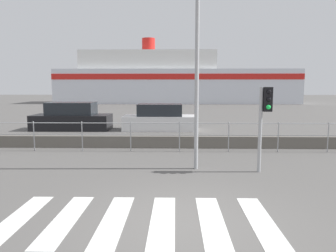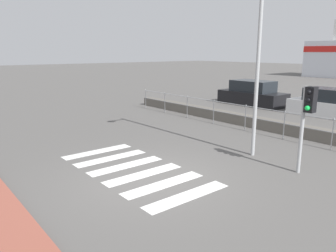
# 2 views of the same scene
# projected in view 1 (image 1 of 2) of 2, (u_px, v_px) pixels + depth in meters

# --- Properties ---
(ground_plane) EXTENTS (160.00, 160.00, 0.00)m
(ground_plane) POSITION_uv_depth(u_px,v_px,m) (183.00, 220.00, 6.02)
(ground_plane) COLOR #565451
(crosswalk) EXTENTS (4.95, 2.40, 0.01)m
(crosswalk) POSITION_uv_depth(u_px,v_px,m) (138.00, 220.00, 6.04)
(crosswalk) COLOR silver
(crosswalk) RESTS_ON ground_plane
(seawall) EXTENTS (20.32, 0.55, 0.47)m
(seawall) POSITION_uv_depth(u_px,v_px,m) (179.00, 141.00, 13.11)
(seawall) COLOR #605B54
(seawall) RESTS_ON ground_plane
(harbor_fence) EXTENTS (18.33, 0.04, 1.13)m
(harbor_fence) POSITION_uv_depth(u_px,v_px,m) (180.00, 132.00, 12.18)
(harbor_fence) COLOR #9EA0A3
(harbor_fence) RESTS_ON ground_plane
(traffic_light_far) EXTENTS (0.34, 0.32, 2.42)m
(traffic_light_far) POSITION_uv_depth(u_px,v_px,m) (265.00, 110.00, 9.15)
(traffic_light_far) COLOR #9EA0A3
(traffic_light_far) RESTS_ON ground_plane
(streetlamp) EXTENTS (0.32, 1.01, 6.18)m
(streetlamp) POSITION_uv_depth(u_px,v_px,m) (198.00, 37.00, 9.10)
(streetlamp) COLOR #9EA0A3
(streetlamp) RESTS_ON ground_plane
(ferry_boat) EXTENTS (32.93, 7.08, 8.95)m
(ferry_boat) POSITION_uv_depth(u_px,v_px,m) (171.00, 81.00, 46.05)
(ferry_boat) COLOR silver
(ferry_boat) RESTS_ON ground_plane
(parked_car_black) EXTENTS (4.25, 1.78, 1.53)m
(parked_car_black) POSITION_uv_depth(u_px,v_px,m) (72.00, 118.00, 18.25)
(parked_car_black) COLOR black
(parked_car_black) RESTS_ON ground_plane
(parked_car_white) EXTENTS (4.03, 1.75, 1.45)m
(parked_car_white) POSITION_uv_depth(u_px,v_px,m) (160.00, 119.00, 18.14)
(parked_car_white) COLOR silver
(parked_car_white) RESTS_ON ground_plane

